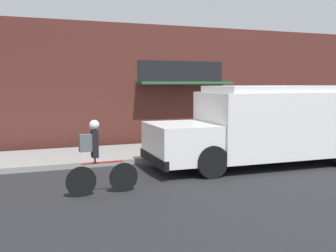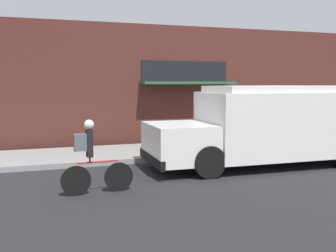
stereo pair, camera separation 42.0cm
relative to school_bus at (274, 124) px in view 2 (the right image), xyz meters
name	(u,v)px [view 2 (the right image)]	position (x,y,z in m)	size (l,w,h in m)	color
ground_plane	(255,156)	(0.27, 1.41, -1.18)	(70.00, 70.00, 0.00)	#232326
sidewalk	(235,147)	(0.27, 2.78, -1.10)	(28.00, 2.75, 0.15)	gray
storefront	(213,85)	(0.23, 4.58, 1.07)	(17.49, 0.98, 4.48)	#4C231E
school_bus	(274,124)	(0.00, 0.00, 0.00)	(6.71, 2.73, 2.27)	white
cyclist	(92,158)	(-5.36, -1.31, -0.39)	(1.56, 0.21, 1.59)	black
trash_bin	(223,133)	(-0.02, 3.12, -0.62)	(0.51, 0.51, 0.81)	#2D5138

